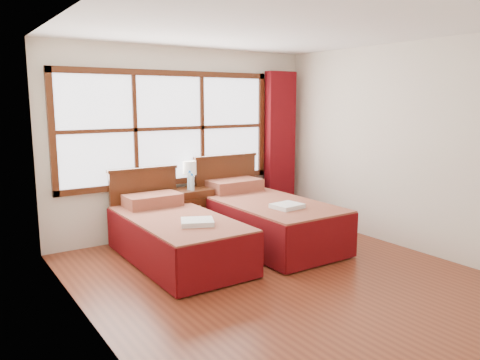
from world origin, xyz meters
TOP-DOWN VIEW (x-y plane):
  - floor at (0.00, 0.00)m, footprint 4.50×4.50m
  - ceiling at (0.00, 0.00)m, footprint 4.50×4.50m
  - wall_back at (0.00, 2.25)m, footprint 4.00×0.00m
  - wall_left at (-2.00, 0.00)m, footprint 0.00×4.50m
  - wall_right at (2.00, 0.00)m, footprint 0.00×4.50m
  - window at (-0.25, 2.21)m, footprint 3.16×0.06m
  - curtain at (1.60, 2.11)m, footprint 0.50×0.16m
  - bed_left at (-0.69, 1.20)m, footprint 1.03×2.05m
  - bed_right at (0.61, 1.20)m, footprint 1.12×2.16m
  - nightstand at (-0.05, 1.99)m, footprint 0.50×0.49m
  - towels_left at (-0.64, 0.73)m, footprint 0.45×0.42m
  - towels_right at (0.55, 0.64)m, footprint 0.37×0.33m
  - lamp at (-0.00, 2.13)m, footprint 0.19×0.19m
  - bottle_near at (-0.09, 1.88)m, footprint 0.06×0.06m
  - bottle_far at (-0.09, 1.95)m, footprint 0.07×0.07m

SIDE VIEW (x-z plane):
  - floor at x=0.00m, z-range 0.00..0.00m
  - bed_left at x=-0.69m, z-range -0.19..0.81m
  - bed_right at x=0.61m, z-range -0.21..0.88m
  - nightstand at x=-0.05m, z-range 0.00..0.67m
  - towels_left at x=-0.64m, z-range 0.53..0.59m
  - towels_right at x=0.55m, z-range 0.58..0.63m
  - bottle_near at x=-0.09m, z-range 0.66..0.89m
  - bottle_far at x=-0.09m, z-range 0.66..0.92m
  - lamp at x=0.00m, z-range 0.75..1.12m
  - curtain at x=1.60m, z-range 0.02..2.32m
  - wall_back at x=0.00m, z-range -0.70..3.30m
  - wall_left at x=-2.00m, z-range -0.95..3.55m
  - wall_right at x=2.00m, z-range -0.95..3.55m
  - window at x=-0.25m, z-range 0.72..2.28m
  - ceiling at x=0.00m, z-range 2.60..2.60m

